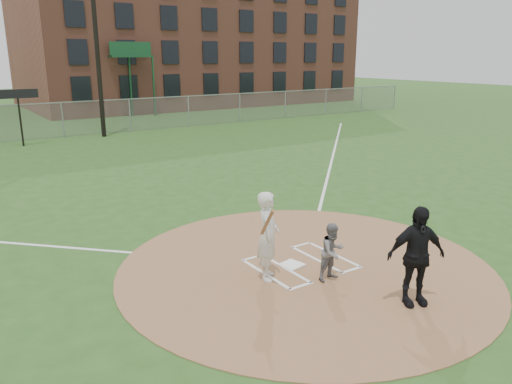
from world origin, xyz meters
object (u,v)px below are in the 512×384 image
home_plate (292,265)px  catcher (332,252)px  umpire (416,256)px  batter_at_plate (268,236)px

home_plate → catcher: catcher is taller
umpire → catcher: bearing=132.3°
umpire → batter_at_plate: size_ratio=1.02×
home_plate → catcher: 1.22m
catcher → umpire: umpire is taller
home_plate → umpire: (0.84, -2.69, 0.96)m
batter_at_plate → catcher: bearing=-36.0°
catcher → batter_at_plate: batter_at_plate is taller
home_plate → batter_at_plate: size_ratio=0.24×
home_plate → batter_at_plate: (-0.83, -0.23, 0.95)m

